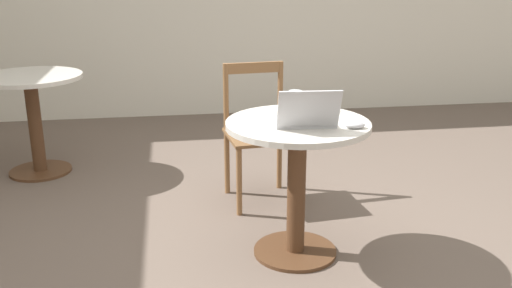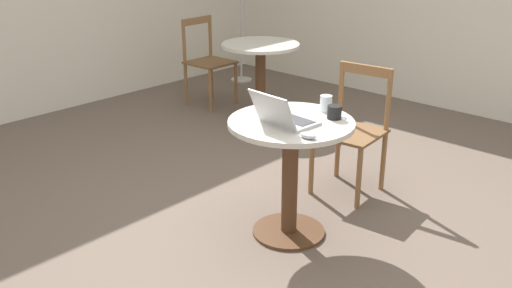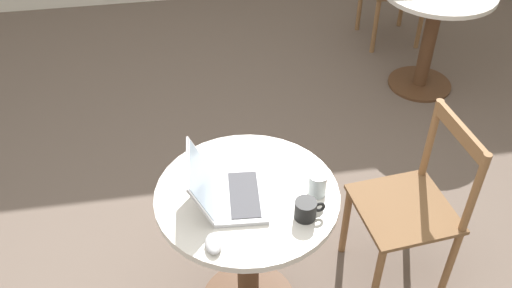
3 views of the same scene
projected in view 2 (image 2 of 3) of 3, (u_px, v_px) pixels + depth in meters
ground_plane at (258, 231)px, 3.63m from camera, size 16.00×16.00×0.00m
cafe_table_near at (290, 154)px, 3.41m from camera, size 0.75×0.75×0.75m
cafe_table_mid at (260, 65)px, 5.50m from camera, size 0.75×0.75×0.75m
chair_near_right at (353, 131)px, 4.03m from camera, size 0.46×0.46×0.90m
chair_mid_back at (207, 62)px, 6.00m from camera, size 0.43×0.43×0.90m
laptop at (285, 117)px, 3.25m from camera, size 0.32×0.32×0.21m
mouse at (308, 135)px, 3.06m from camera, size 0.06×0.10×0.03m
mug at (335, 112)px, 3.36m from camera, size 0.12×0.09×0.08m
drinking_glass at (326, 104)px, 3.48m from camera, size 0.07×0.07×0.10m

